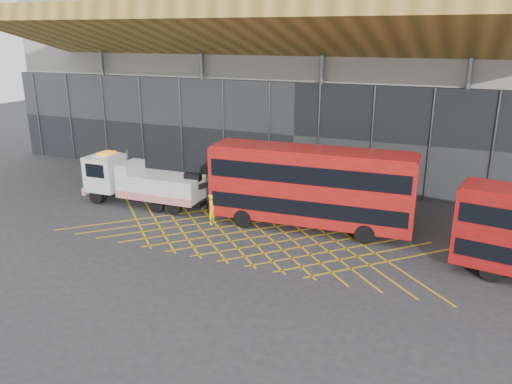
% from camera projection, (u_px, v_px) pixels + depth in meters
% --- Properties ---
extents(ground_plane, '(120.00, 120.00, 0.00)m').
position_uv_depth(ground_plane, '(201.00, 230.00, 30.54)').
color(ground_plane, '#272729').
extents(road_markings, '(23.16, 7.16, 0.01)m').
position_uv_depth(road_markings, '(249.00, 238.00, 29.35)').
color(road_markings, '#C39912').
rests_on(road_markings, ground_plane).
extents(construction_building, '(55.00, 23.97, 18.00)m').
position_uv_depth(construction_building, '(320.00, 64.00, 43.24)').
color(construction_building, gray).
rests_on(construction_building, ground_plane).
extents(recovery_truck, '(10.32, 2.64, 3.60)m').
position_uv_depth(recovery_truck, '(140.00, 182.00, 34.70)').
color(recovery_truck, black).
rests_on(recovery_truck, ground_plane).
extents(bus_towed, '(12.45, 3.55, 5.01)m').
position_uv_depth(bus_towed, '(310.00, 185.00, 30.10)').
color(bus_towed, '#9E0F0C').
rests_on(bus_towed, ground_plane).
extents(worker, '(0.51, 0.74, 1.95)m').
position_uv_depth(worker, '(212.00, 209.00, 31.34)').
color(worker, yellow).
rests_on(worker, ground_plane).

